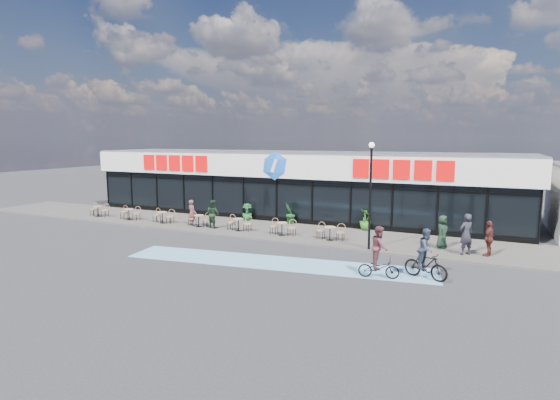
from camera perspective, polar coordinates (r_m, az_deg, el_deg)
name	(u,v)px	position (r m, az deg, el deg)	size (l,w,h in m)	color
ground	(219,246)	(22.95, -8.00, -6.00)	(120.00, 120.00, 0.00)	#28282B
sidewalk	(259,229)	(26.72, -2.74, -3.82)	(44.00, 5.00, 0.10)	#504C46
bike_lane	(276,263)	(19.78, -0.55, -8.19)	(14.00, 2.20, 0.01)	#669CC2
building	(294,184)	(31.23, 1.87, 2.16)	(30.60, 6.57, 4.75)	black
lamp_post	(371,187)	(21.63, 11.74, 1.72)	(0.28, 0.28, 5.26)	black
bistro_set_0	(99,210)	(33.22, -22.55, -1.20)	(1.54, 0.62, 0.90)	#A07F67
bistro_set_1	(130,213)	(31.19, -19.01, -1.59)	(1.54, 0.62, 0.90)	#A07F67
bistro_set_2	(163,216)	(29.31, -15.00, -2.02)	(1.54, 0.62, 0.90)	#A07F67
bistro_set_3	(200,219)	(27.58, -10.46, -2.50)	(1.54, 0.62, 0.90)	#A07F67
bistro_set_4	(239,223)	(26.06, -5.35, -3.01)	(1.54, 0.62, 0.90)	#A07F67
bistro_set_5	(283,227)	(24.77, 0.34, -3.56)	(1.54, 0.62, 0.90)	#A07F67
bistro_set_6	(330,232)	(23.75, 6.61, -4.12)	(1.54, 0.62, 0.90)	#A07F67
potted_plant_left	(247,212)	(29.29, -4.34, -1.56)	(0.63, 0.63, 1.13)	#175021
potted_plant_mid	(290,214)	(27.93, 1.33, -1.79)	(0.74, 0.59, 1.34)	#17511E
potted_plant_right	(365,220)	(26.56, 11.09, -2.53)	(0.71, 0.71, 1.27)	#2C651D
patron_left	(192,213)	(27.96, -11.45, -1.63)	(0.60, 0.39, 1.63)	brown
patron_right	(213,214)	(27.00, -8.76, -1.80)	(0.84, 0.66, 1.73)	black
pedestrian_a	(489,238)	(22.50, 25.63, -4.55)	(0.98, 0.41, 1.68)	#51221D
pedestrian_b	(442,232)	(23.27, 20.44, -3.89)	(0.81, 0.53, 1.66)	black
pedestrian_c	(466,234)	(22.28, 23.13, -4.14)	(0.72, 0.47, 1.96)	black
cyclist_a	(379,257)	(17.91, 12.81, -7.23)	(1.68, 0.91, 2.12)	black
cyclist_b	(426,258)	(18.29, 18.53, -7.24)	(1.90, 1.14, 2.05)	black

